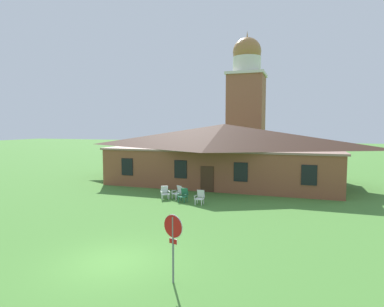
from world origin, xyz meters
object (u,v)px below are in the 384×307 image
lawn_chair_by_porch (165,192)px  lawn_chair_left_end (184,195)px  lawn_chair_middle (200,197)px  stop_sign (173,235)px  lawn_chair_near_door (178,192)px

lawn_chair_by_porch → lawn_chair_left_end: same height
lawn_chair_middle → lawn_chair_by_porch: bearing=167.4°
lawn_chair_by_porch → lawn_chair_left_end: bearing=-12.2°
stop_sign → lawn_chair_left_end: 11.89m
stop_sign → lawn_chair_left_end: size_ratio=2.48×
lawn_chair_near_door → lawn_chair_left_end: (0.73, -0.76, 0.00)m
lawn_chair_by_porch → lawn_chair_middle: same height
stop_sign → lawn_chair_middle: bearing=102.6°
stop_sign → lawn_chair_left_end: stop_sign is taller
lawn_chair_by_porch → lawn_chair_near_door: bearing=26.4°
lawn_chair_near_door → lawn_chair_middle: same height
lawn_chair_by_porch → stop_sign: bearing=-65.3°
lawn_chair_near_door → lawn_chair_middle: bearing=-27.5°
lawn_chair_near_door → stop_sign: bearing=-69.5°
stop_sign → lawn_chair_middle: (-2.44, 10.92, -1.17)m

